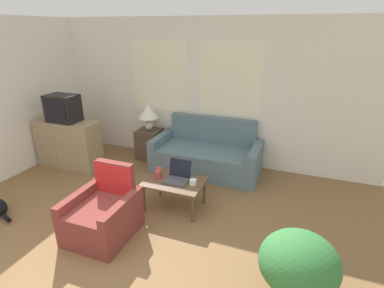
% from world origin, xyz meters
% --- Properties ---
extents(wall_back, '(6.44, 0.06, 2.60)m').
position_xyz_m(wall_back, '(-0.00, 3.48, 1.31)').
color(wall_back, white).
rests_on(wall_back, ground_plane).
extents(wall_left, '(0.05, 4.45, 2.60)m').
position_xyz_m(wall_left, '(-2.75, 1.73, 1.30)').
color(wall_left, white).
rests_on(wall_left, ground_plane).
extents(couch, '(1.87, 0.87, 0.91)m').
position_xyz_m(couch, '(0.35, 3.03, 0.27)').
color(couch, slate).
rests_on(couch, ground_plane).
extents(armchair, '(0.72, 0.79, 0.85)m').
position_xyz_m(armchair, '(-0.28, 0.88, 0.26)').
color(armchair, brown).
rests_on(armchair, ground_plane).
extents(tv_dresser, '(1.18, 0.45, 0.86)m').
position_xyz_m(tv_dresser, '(-2.08, 2.30, 0.43)').
color(tv_dresser, '#998460').
rests_on(tv_dresser, ground_plane).
extents(television, '(0.54, 0.37, 0.47)m').
position_xyz_m(television, '(-2.08, 2.30, 1.10)').
color(television, black).
rests_on(television, tv_dresser).
extents(side_table, '(0.44, 0.44, 0.57)m').
position_xyz_m(side_table, '(-0.87, 3.16, 0.29)').
color(side_table, '#4C3D2D').
rests_on(side_table, ground_plane).
extents(table_lamp, '(0.38, 0.38, 0.50)m').
position_xyz_m(table_lamp, '(-0.87, 3.16, 0.91)').
color(table_lamp, beige).
rests_on(table_lamp, side_table).
extents(coffee_table, '(0.82, 0.58, 0.42)m').
position_xyz_m(coffee_table, '(0.30, 1.71, 0.37)').
color(coffee_table, brown).
rests_on(coffee_table, ground_plane).
extents(laptop, '(0.32, 0.32, 0.26)m').
position_xyz_m(laptop, '(0.33, 1.76, 0.48)').
color(laptop, '#47474C').
rests_on(laptop, coffee_table).
extents(cup_navy, '(0.08, 0.08, 0.08)m').
position_xyz_m(cup_navy, '(-0.02, 1.86, 0.46)').
color(cup_navy, '#B23D38').
rests_on(cup_navy, coffee_table).
extents(cup_yellow, '(0.09, 0.09, 0.11)m').
position_xyz_m(cup_yellow, '(0.04, 1.73, 0.47)').
color(cup_yellow, '#B23D38').
rests_on(cup_yellow, coffee_table).
extents(cup_white, '(0.10, 0.10, 0.07)m').
position_xyz_m(cup_white, '(0.58, 1.71, 0.46)').
color(cup_white, white).
rests_on(cup_white, coffee_table).
extents(potted_plant, '(0.71, 0.71, 0.74)m').
position_xyz_m(potted_plant, '(1.99, 0.63, 0.46)').
color(potted_plant, '#4C4C4C').
rests_on(potted_plant, ground_plane).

